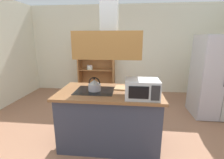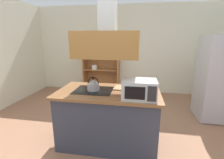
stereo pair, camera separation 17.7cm
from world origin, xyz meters
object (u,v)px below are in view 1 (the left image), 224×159
refrigerator (217,77)px  kettle (94,85)px  microwave (142,89)px  dish_cabinet (97,67)px  cutting_board (125,88)px

refrigerator → kettle: 2.74m
refrigerator → microwave: bearing=-139.0°
kettle → refrigerator: bearing=27.3°
dish_cabinet → refrigerator: bearing=-25.5°
cutting_board → kettle: bearing=-161.4°
dish_cabinet → kettle: (0.50, -2.66, 0.18)m
dish_cabinet → cutting_board: bearing=-68.6°
cutting_board → microwave: (0.24, -0.40, 0.12)m
dish_cabinet → kettle: size_ratio=8.47×
kettle → microwave: microwave is taller
refrigerator → microwave: refrigerator is taller
refrigerator → kettle: bearing=-152.7°
refrigerator → cutting_board: 2.24m
kettle → microwave: 0.76m
kettle → microwave: bearing=-18.3°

